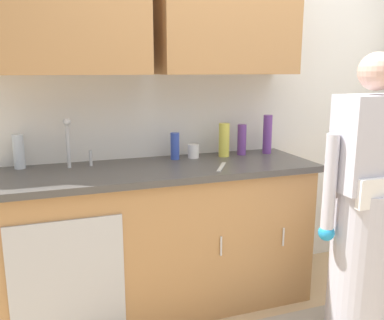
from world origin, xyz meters
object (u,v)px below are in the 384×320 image
object	(u,v)px
sink	(78,175)
bottle_cleaner_spray	(267,134)
person_at_sink	(364,222)
bottle_dish_liquid	(175,146)
bottle_water_tall	(224,140)
bottle_water_short	(19,152)
cup_by_sink	(193,151)
bottle_soap	(242,140)
knife_on_counter	(221,167)

from	to	relation	value
sink	bottle_cleaner_spray	distance (m)	1.35
person_at_sink	bottle_dish_liquid	bearing A→B (deg)	135.05
bottle_water_tall	bottle_water_short	distance (m)	1.32
bottle_cleaner_spray	cup_by_sink	xyz separation A→B (m)	(-0.55, 0.02, -0.09)
person_at_sink	bottle_water_tall	xyz separation A→B (m)	(-0.50, 0.83, 0.36)
sink	bottle_soap	size ratio (longest dim) A/B	2.32
bottle_soap	cup_by_sink	xyz separation A→B (m)	(-0.36, 0.01, -0.06)
cup_by_sink	person_at_sink	bearing A→B (deg)	-49.71
cup_by_sink	bottle_dish_liquid	bearing A→B (deg)	179.97
person_at_sink	bottle_water_short	world-z (taller)	person_at_sink
bottle_water_short	person_at_sink	bearing A→B (deg)	-26.34
sink	knife_on_counter	size ratio (longest dim) A/B	2.08
bottle_water_short	cup_by_sink	world-z (taller)	bottle_water_short
person_at_sink	cup_by_sink	size ratio (longest dim) A/B	17.21
bottle_water_tall	bottle_cleaner_spray	bearing A→B (deg)	-0.16
bottle_dish_liquid	bottle_water_short	xyz separation A→B (m)	(-0.97, 0.05, 0.02)
bottle_soap	bottle_dish_liquid	size ratio (longest dim) A/B	1.20
sink	bottle_water_tall	size ratio (longest dim) A/B	2.17
bottle_water_tall	cup_by_sink	distance (m)	0.23
bottle_soap	bottle_water_short	world-z (taller)	bottle_soap
bottle_water_tall	bottle_dish_liquid	bearing A→B (deg)	176.83
person_at_sink	bottle_cleaner_spray	bearing A→B (deg)	101.21
bottle_cleaner_spray	knife_on_counter	size ratio (longest dim) A/B	1.15
bottle_soap	knife_on_counter	xyz separation A→B (m)	(-0.29, -0.31, -0.10)
person_at_sink	bottle_soap	world-z (taller)	person_at_sink
cup_by_sink	bottle_water_short	bearing A→B (deg)	177.23
sink	bottle_water_tall	world-z (taller)	sink
sink	cup_by_sink	size ratio (longest dim) A/B	5.31
bottle_cleaner_spray	knife_on_counter	xyz separation A→B (m)	(-0.48, -0.30, -0.13)
bottle_soap	bottle_cleaner_spray	size ratio (longest dim) A/B	0.78
bottle_cleaner_spray	bottle_dish_liquid	bearing A→B (deg)	178.30
person_at_sink	bottle_water_short	distance (m)	2.06
sink	bottle_water_short	bearing A→B (deg)	146.07
sink	bottle_soap	bearing A→B (deg)	7.89
bottle_soap	bottle_cleaner_spray	distance (m)	0.20
bottle_water_tall	bottle_soap	bearing A→B (deg)	4.95
bottle_soap	cup_by_sink	world-z (taller)	bottle_soap
cup_by_sink	knife_on_counter	world-z (taller)	cup_by_sink
sink	bottle_cleaner_spray	size ratio (longest dim) A/B	1.81
bottle_dish_liquid	bottle_cleaner_spray	distance (m)	0.69
sink	bottle_water_short	xyz separation A→B (m)	(-0.32, 0.22, 0.12)
bottle_cleaner_spray	bottle_water_tall	bearing A→B (deg)	179.84
bottle_water_short	bottle_water_tall	bearing A→B (deg)	-3.15
knife_on_counter	bottle_water_tall	bearing A→B (deg)	-174.62
bottle_soap	bottle_water_tall	distance (m)	0.14
bottle_cleaner_spray	knife_on_counter	bearing A→B (deg)	-148.06
bottle_soap	bottle_water_tall	size ratio (longest dim) A/B	0.93
bottle_water_tall	cup_by_sink	size ratio (longest dim) A/B	2.45
bottle_dish_liquid	knife_on_counter	size ratio (longest dim) A/B	0.75
bottle_water_short	bottle_cleaner_spray	distance (m)	1.66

